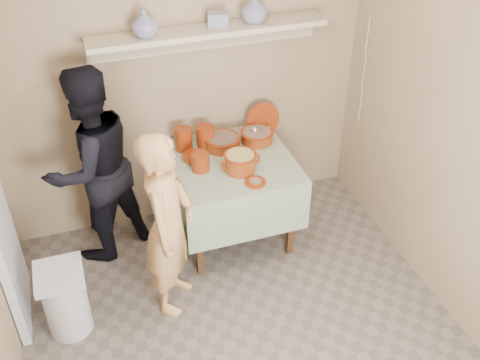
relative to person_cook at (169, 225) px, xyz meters
name	(u,v)px	position (x,y,z in m)	size (l,w,h in m)	color
ground	(254,358)	(0.38, -0.70, -0.72)	(3.50, 3.50, 0.00)	#6B5F54
plate_stack_a	(184,139)	(0.32, 0.85, 0.13)	(0.14, 0.14, 0.19)	#711D03
plate_stack_b	(206,136)	(0.51, 0.84, 0.13)	(0.15, 0.15, 0.18)	#711D03
bowl_stack	(200,162)	(0.37, 0.52, 0.11)	(0.14, 0.14, 0.14)	#711D03
empty_bowl	(194,156)	(0.36, 0.68, 0.06)	(0.17, 0.17, 0.05)	#711D03
propped_lid	(263,119)	(1.03, 0.91, 0.16)	(0.28, 0.28, 0.02)	#711D03
vase_right	(254,9)	(0.94, 0.92, 1.10)	(0.20, 0.20, 0.21)	navy
vase_left	(145,23)	(0.11, 0.90, 1.10)	(0.19, 0.19, 0.20)	navy
ceramic_box	(218,20)	(0.66, 0.92, 1.05)	(0.15, 0.11, 0.11)	navy
person_cook	(169,225)	(0.00, 0.00, 0.00)	(0.53, 0.35, 1.45)	tan
person_helper	(92,167)	(-0.42, 0.75, 0.09)	(0.79, 0.61, 1.62)	black
room_shell	(259,162)	(0.38, -0.70, 0.89)	(3.04, 3.54, 2.62)	#9F8661
serving_table	(231,172)	(0.63, 0.58, -0.08)	(0.97, 0.97, 0.76)	#4C2D16
cazuela_meat_a	(222,141)	(0.62, 0.77, 0.10)	(0.30, 0.30, 0.10)	maroon
cazuela_meat_b	(257,135)	(0.92, 0.77, 0.10)	(0.28, 0.28, 0.10)	maroon
ladle	(255,130)	(0.91, 0.78, 0.15)	(0.08, 0.26, 0.19)	silver
cazuela_rice	(240,161)	(0.66, 0.42, 0.12)	(0.33, 0.25, 0.14)	maroon
front_plate	(255,182)	(0.71, 0.22, 0.05)	(0.16, 0.16, 0.03)	#711D03
wall_shelf	(208,33)	(0.58, 0.95, 0.95)	(1.80, 0.25, 0.21)	#C1B58F
trash_bin	(65,300)	(-0.77, -0.04, -0.44)	(0.32, 0.32, 0.56)	silver
electrical_cord	(364,71)	(1.85, 0.78, 0.53)	(0.01, 0.05, 0.90)	silver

